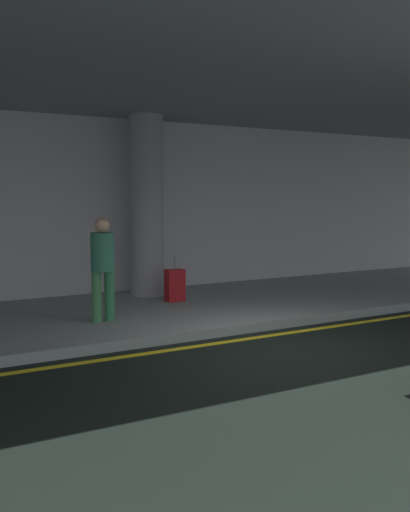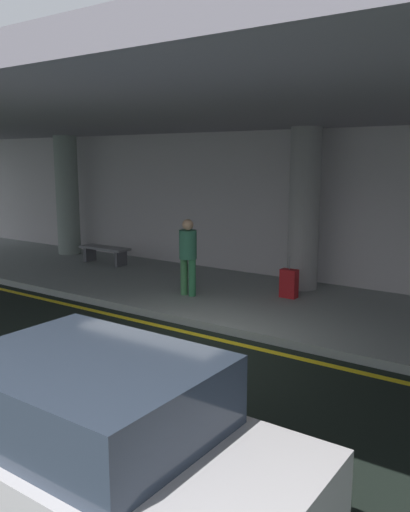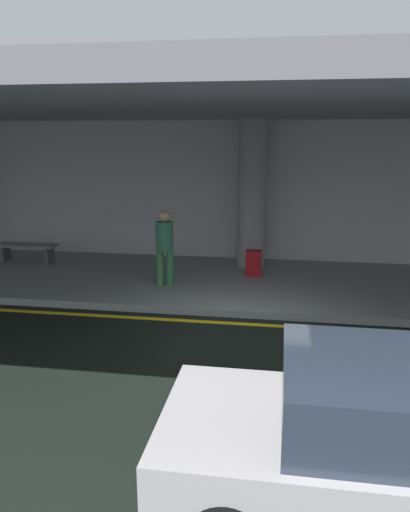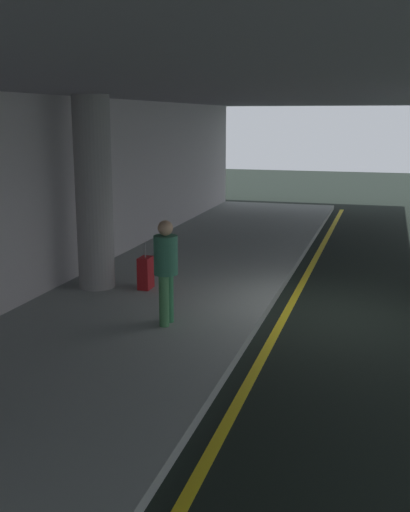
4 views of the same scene
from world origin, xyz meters
name	(u,v)px [view 1 (image 1 of 4)]	position (x,y,z in m)	size (l,w,h in m)	color
ground_plane	(280,348)	(0.00, 0.00, 0.00)	(60.00, 60.00, 0.00)	black
sidewalk	(178,309)	(0.00, 3.10, 0.07)	(26.00, 4.20, 0.15)	gray
lane_stripe_yellow	(252,338)	(0.00, 0.70, 0.00)	(26.00, 0.14, 0.01)	yellow
support_column_left_mid	(146,206)	(0.00, 4.45, 1.97)	(0.70, 0.70, 3.65)	gray
ceiling_overhang	(191,94)	(0.00, 2.60, 3.95)	(28.00, 13.20, 0.30)	gray
terminal_back_wall	(128,209)	(0.00, 5.35, 1.90)	(26.00, 0.30, 3.80)	#BAB3B5
traveler_with_luggage	(103,262)	(-1.75, 2.39, 1.11)	(0.38, 0.38, 1.68)	#3C7846
suitcase_upright_primary	(175,285)	(0.14, 3.49, 0.46)	(0.36, 0.22, 0.90)	#A2151A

